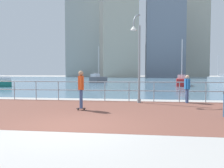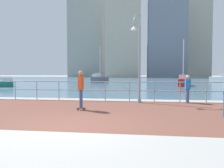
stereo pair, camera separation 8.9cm
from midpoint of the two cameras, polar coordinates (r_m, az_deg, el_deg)
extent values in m
plane|color=#ADAAA5|center=(46.31, 4.59, 0.83)|extent=(220.00, 220.00, 0.00)
cube|color=brown|center=(9.39, -5.42, -6.96)|extent=(28.00, 6.81, 0.01)
cube|color=slate|center=(57.49, 5.07, 1.22)|extent=(180.00, 88.00, 0.00)
cylinder|color=#8C99A3|center=(14.62, -24.32, -1.53)|extent=(0.05, 0.05, 1.10)
cylinder|color=#8C99A3|center=(13.94, -19.40, -1.63)|extent=(0.05, 0.05, 1.10)
cylinder|color=#8C99A3|center=(13.37, -14.02, -1.74)|extent=(0.05, 0.05, 1.10)
cylinder|color=#8C99A3|center=(12.94, -8.22, -1.84)|extent=(0.05, 0.05, 1.10)
cylinder|color=#8C99A3|center=(12.64, -2.09, -1.92)|extent=(0.05, 0.05, 1.10)
cylinder|color=#8C99A3|center=(12.49, 4.27, -1.98)|extent=(0.05, 0.05, 1.10)
cylinder|color=#8C99A3|center=(12.50, 10.69, -2.02)|extent=(0.05, 0.05, 1.10)
cylinder|color=#8C99A3|center=(12.67, 17.03, -2.03)|extent=(0.05, 0.05, 1.10)
cylinder|color=#8C99A3|center=(12.99, 23.13, -2.02)|extent=(0.05, 0.05, 1.10)
cylinder|color=#8C99A3|center=(12.61, -2.09, 0.58)|extent=(25.20, 0.06, 0.06)
cylinder|color=#8C99A3|center=(12.64, -2.09, -1.67)|extent=(25.20, 0.06, 0.06)
cylinder|color=gray|center=(11.93, 6.87, -4.40)|extent=(0.19, 0.19, 0.20)
cylinder|color=gray|center=(11.85, 6.92, 5.09)|extent=(0.12, 0.12, 4.14)
cylinder|color=gray|center=(12.17, 6.79, 17.47)|extent=(0.17, 0.20, 0.11)
cylinder|color=gray|center=(12.04, 6.38, 17.42)|extent=(0.18, 0.21, 0.15)
cylinder|color=gray|center=(11.91, 6.01, 17.15)|extent=(0.17, 0.20, 0.18)
cylinder|color=gray|center=(11.80, 5.72, 16.70)|extent=(0.16, 0.18, 0.19)
cylinder|color=gray|center=(11.71, 5.53, 16.08)|extent=(0.14, 0.15, 0.19)
cylinder|color=gray|center=(11.66, 5.47, 15.36)|extent=(0.12, 0.12, 0.17)
cone|color=silver|center=(11.62, 5.47, 14.40)|extent=(0.36, 0.36, 0.22)
cylinder|color=black|center=(9.63, -7.55, -6.55)|extent=(0.07, 0.04, 0.06)
cylinder|color=black|center=(9.56, -7.56, -6.62)|extent=(0.07, 0.04, 0.06)
cylinder|color=black|center=(9.65, -9.08, -6.55)|extent=(0.07, 0.04, 0.06)
cylinder|color=black|center=(9.57, -9.11, -6.62)|extent=(0.07, 0.04, 0.06)
cube|color=black|center=(9.59, -8.33, -6.29)|extent=(0.41, 0.20, 0.02)
cylinder|color=#384C7A|center=(9.62, -8.32, -3.81)|extent=(0.16, 0.16, 0.80)
cylinder|color=#384C7A|center=(9.46, -8.37, -3.92)|extent=(0.16, 0.16, 0.80)
cube|color=#D84C1E|center=(9.48, -8.38, 0.33)|extent=(0.31, 0.38, 0.60)
cylinder|color=#D84C1E|center=(9.71, -8.32, 0.48)|extent=(0.11, 0.11, 0.57)
cylinder|color=#D84C1E|center=(9.25, -8.44, 0.36)|extent=(0.11, 0.11, 0.57)
sphere|color=#A37A5B|center=(9.47, -8.39, 2.80)|extent=(0.22, 0.22, 0.22)
cylinder|color=#384C7A|center=(12.49, 18.74, -2.95)|extent=(0.13, 0.13, 0.74)
cylinder|color=#384C7A|center=(12.33, 18.89, -3.02)|extent=(0.13, 0.13, 0.74)
cube|color=#236BB2|center=(12.36, 18.86, 0.01)|extent=(0.24, 0.34, 0.55)
cylinder|color=#236BB2|center=(12.58, 18.65, 0.12)|extent=(0.09, 0.09, 0.53)
cylinder|color=#236BB2|center=(12.14, 19.09, 0.02)|extent=(0.09, 0.09, 0.53)
sphere|color=#DBAD89|center=(12.35, 18.89, 1.77)|extent=(0.21, 0.21, 0.21)
cube|color=white|center=(52.61, 25.82, 1.26)|extent=(4.05, 3.08, 0.85)
cube|color=silver|center=(52.37, 27.11, 1.95)|extent=(1.67, 1.47, 0.47)
cylinder|color=silver|center=(52.62, 25.88, 4.30)|extent=(0.09, 0.09, 4.73)
cylinder|color=silver|center=(52.42, 26.78, 2.32)|extent=(1.58, 0.97, 0.08)
cube|color=#B21E1E|center=(29.13, 17.66, 0.43)|extent=(1.90, 4.33, 0.90)
cube|color=silver|center=(30.37, 17.59, 1.84)|extent=(1.12, 1.62, 0.50)
cylinder|color=silver|center=(29.16, 17.75, 6.21)|extent=(0.10, 0.10, 4.99)
cylinder|color=silver|center=(30.03, 17.63, 2.49)|extent=(0.36, 1.88, 0.08)
cube|color=silver|center=(28.77, -26.21, 1.20)|extent=(1.43, 1.24, 0.40)
cylinder|color=silver|center=(28.79, -26.76, 1.76)|extent=(1.37, 0.80, 0.06)
cube|color=#595960|center=(38.54, -3.56, 1.16)|extent=(2.51, 4.72, 0.97)
cube|color=silver|center=(37.31, -4.46, 2.25)|extent=(1.36, 1.82, 0.54)
cylinder|color=silver|center=(38.57, -3.57, 5.87)|extent=(0.11, 0.11, 5.37)
cylinder|color=silver|center=(37.63, -4.22, 2.83)|extent=(0.61, 1.98, 0.09)
cube|color=#B2AD99|center=(90.72, 2.62, 16.55)|extent=(13.35, 11.69, 46.30)
cube|color=#B2AD99|center=(110.11, 20.19, 10.96)|extent=(12.65, 11.67, 35.05)
cube|color=slate|center=(93.18, 13.39, 11.35)|extent=(14.63, 14.91, 31.10)
cube|color=#939993|center=(109.55, -6.74, 12.43)|extent=(15.90, 15.98, 39.86)
camera|label=1|loc=(0.04, -90.25, -0.01)|focal=34.98mm
camera|label=2|loc=(0.04, 89.75, 0.01)|focal=34.98mm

